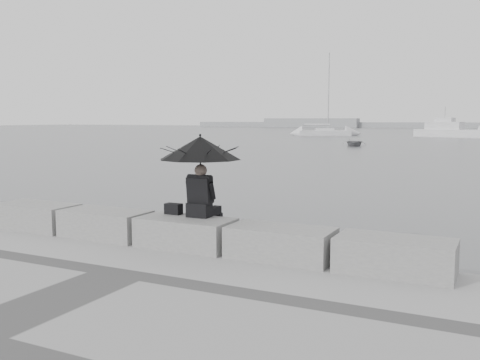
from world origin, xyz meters
The scene contains 12 objects.
ground centered at (0.00, 0.00, 0.00)m, with size 360.00×360.00×0.00m, color #4D5053.
stone_block_far_left centered at (-3.40, -0.45, 0.75)m, with size 1.60×0.80×0.50m, color slate.
stone_block_left centered at (-1.70, -0.45, 0.75)m, with size 1.60×0.80×0.50m, color slate.
stone_block_centre centered at (0.00, -0.45, 0.75)m, with size 1.60×0.80×0.50m, color slate.
stone_block_right centered at (1.70, -0.45, 0.75)m, with size 1.60×0.80×0.50m, color slate.
stone_block_far_right centered at (3.40, -0.45, 0.75)m, with size 1.60×0.80×0.50m, color slate.
seated_person centered at (0.15, -0.21, 2.04)m, with size 1.38×1.38×1.39m.
bag centered at (-0.39, -0.22, 1.09)m, with size 0.29×0.16×0.19m, color black.
distant_landmass centered at (-8.14, 154.51, 0.90)m, with size 180.00×8.00×2.80m.
sailboat_left centered at (-20.81, 73.59, 0.52)m, with size 8.31×5.34×12.90m.
motor_cruiser centered at (-2.34, 75.12, 0.89)m, with size 10.56×5.67×4.50m.
dinghy centered at (-8.56, 44.03, 0.30)m, with size 3.51×1.48×0.59m, color gray.
Camera 1 is at (4.68, -7.86, 2.64)m, focal length 40.00 mm.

